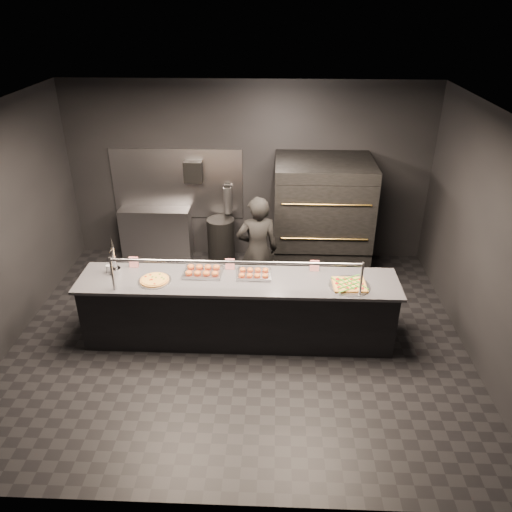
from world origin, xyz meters
name	(u,v)px	position (x,y,z in m)	size (l,w,h in m)	color
room	(235,237)	(-0.02, 0.05, 1.50)	(6.04, 6.00, 3.00)	black
service_counter	(238,310)	(0.00, 0.00, 0.46)	(4.10, 0.78, 1.37)	black
pizza_oven	(321,218)	(1.20, 1.90, 0.97)	(1.50, 1.23, 1.91)	black
prep_shelf	(156,233)	(-1.60, 2.32, 0.45)	(1.20, 0.35, 0.90)	#99999E
towel_dispenser	(193,172)	(-0.90, 2.39, 1.55)	(0.30, 0.20, 0.35)	black
fire_extinguisher	(227,200)	(-0.35, 2.40, 1.06)	(0.14, 0.14, 0.51)	#B2B2B7
beer_tap	(115,263)	(-1.60, 0.10, 1.07)	(0.14, 0.19, 0.52)	silver
round_pizza	(155,280)	(-1.05, -0.08, 0.94)	(0.42, 0.42, 0.03)	silver
slider_tray_a	(203,271)	(-0.47, 0.15, 0.95)	(0.52, 0.40, 0.08)	silver
slider_tray_b	(254,274)	(0.20, 0.12, 0.95)	(0.47, 0.36, 0.07)	silver
square_pizza	(349,285)	(1.40, -0.10, 0.94)	(0.52, 0.52, 0.05)	silver
condiment_jar	(111,269)	(-1.67, 0.12, 0.97)	(0.15, 0.06, 0.10)	silver
tent_cards	(226,264)	(-0.18, 0.28, 1.00)	(2.51, 0.04, 0.15)	white
trash_bin	(221,240)	(-0.46, 2.22, 0.39)	(0.46, 0.46, 0.77)	black
worker	(257,251)	(0.21, 0.98, 0.83)	(0.61, 0.40, 1.67)	black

